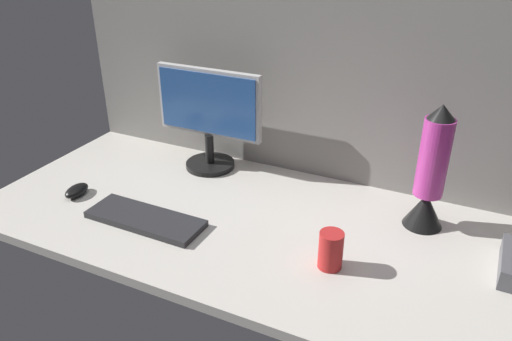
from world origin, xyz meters
TOP-DOWN VIEW (x-y plane):
  - ground_plane at (0.00, 0.00)cm, footprint 180.00×80.00cm
  - cubicle_wall_back at (0.00, 37.50)cm, footprint 180.00×5.00cm
  - monitor at (-33.69, 25.11)cm, footprint 40.09×18.00cm
  - keyboard at (-32.70, -16.59)cm, footprint 37.14×13.40cm
  - mouse at (-63.26, -13.06)cm, footprint 6.31×10.00cm
  - mug_red_plastic at (24.78, -13.14)cm, footprint 6.52×6.52cm
  - lava_lamp at (43.86, 18.14)cm, footprint 11.72×11.72cm

SIDE VIEW (x-z plane):
  - ground_plane at x=0.00cm, z-range -3.00..0.00cm
  - keyboard at x=-32.70cm, z-range 0.00..2.00cm
  - mouse at x=-63.26cm, z-range 0.00..3.40cm
  - mug_red_plastic at x=24.78cm, z-range 0.00..10.55cm
  - lava_lamp at x=43.86cm, z-range -3.09..35.27cm
  - monitor at x=-33.69cm, z-range 1.85..38.73cm
  - cubicle_wall_back at x=0.00cm, z-range 0.00..65.27cm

